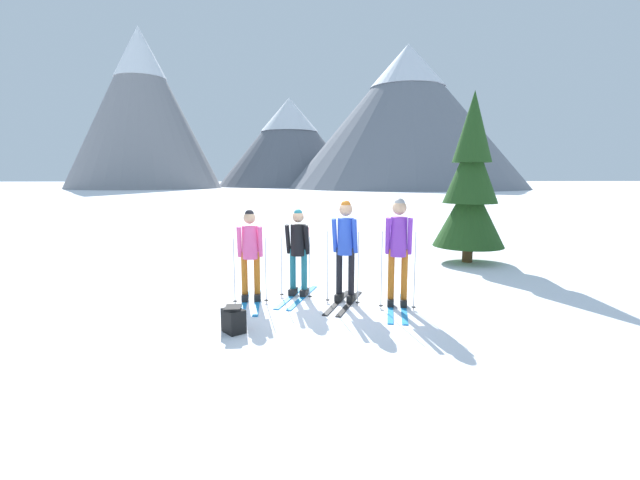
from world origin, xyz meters
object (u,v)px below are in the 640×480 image
pine_tree_near (471,186)px  backpack_on_snow_front (234,320)px  skier_in_black (299,248)px  skier_in_blue (346,245)px  skier_in_pink (250,252)px  skier_in_purple (398,245)px

pine_tree_near → backpack_on_snow_front: pine_tree_near is taller
skier_in_black → skier_in_blue: skier_in_blue is taller
skier_in_pink → skier_in_black: (0.86, 0.30, 0.02)m
pine_tree_near → backpack_on_snow_front: 7.53m
skier_in_purple → skier_in_blue: bearing=155.7°
skier_in_purple → backpack_on_snow_front: (-2.65, -1.03, -0.88)m
skier_in_purple → skier_in_pink: bearing=168.0°
skier_in_blue → skier_in_purple: 0.92m
skier_in_black → skier_in_pink: bearing=-160.7°
skier_in_pink → skier_in_blue: size_ratio=0.91×
skier_in_black → skier_in_purple: bearing=-26.9°
backpack_on_snow_front → skier_in_black: bearing=61.8°
skier_in_blue → pine_tree_near: 5.11m
pine_tree_near → skier_in_purple: bearing=-127.2°
skier_in_pink → pine_tree_near: pine_tree_near is taller
skier_in_black → backpack_on_snow_front: skier_in_black is taller
skier_in_pink → skier_in_black: 0.91m
skier_in_pink → skier_in_black: skier_in_pink is taller
skier_in_pink → skier_in_blue: (1.67, -0.15, 0.14)m
skier_in_blue → pine_tree_near: pine_tree_near is taller
skier_in_blue → skier_in_purple: (0.84, -0.38, 0.03)m
pine_tree_near → skier_in_blue: bearing=-137.5°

